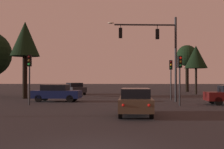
{
  "coord_description": "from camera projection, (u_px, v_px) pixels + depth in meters",
  "views": [
    {
      "loc": [
        0.79,
        -8.45,
        2.07
      ],
      "look_at": [
        0.24,
        18.02,
        2.42
      ],
      "focal_mm": 48.8,
      "sensor_mm": 36.0,
      "label": 1
    }
  ],
  "objects": [
    {
      "name": "traffic_light_corner_left",
      "position": [
        29.0,
        69.0,
        23.57
      ],
      "size": [
        0.31,
        0.35,
        3.91
      ],
      "color": "#232326",
      "rests_on": "ground"
    },
    {
      "name": "traffic_signal_mast_arm",
      "position": [
        157.0,
        45.0,
        26.88
      ],
      "size": [
        6.12,
        0.63,
        7.52
      ],
      "color": "#232326",
      "rests_on": "ground"
    },
    {
      "name": "car_nearside_lane",
      "position": [
        135.0,
        101.0,
        16.95
      ],
      "size": [
        1.96,
        4.41,
        1.52
      ],
      "color": "#473828",
      "rests_on": "ground"
    },
    {
      "name": "ground_plane",
      "position": [
        111.0,
        98.0,
        32.93
      ],
      "size": [
        168.0,
        168.0,
        0.0
      ],
      "primitive_type": "plane",
      "color": "#262326",
      "rests_on": "ground"
    },
    {
      "name": "tree_center_horizon",
      "position": [
        196.0,
        57.0,
        39.63
      ],
      "size": [
        2.97,
        2.97,
        6.37
      ],
      "color": "black",
      "rests_on": "ground"
    },
    {
      "name": "traffic_light_median",
      "position": [
        171.0,
        72.0,
        29.17
      ],
      "size": [
        0.33,
        0.37,
        3.83
      ],
      "color": "#232326",
      "rests_on": "ground"
    },
    {
      "name": "car_crossing_left",
      "position": [
        57.0,
        93.0,
        27.24
      ],
      "size": [
        4.43,
        2.24,
        1.52
      ],
      "color": "#0F1947",
      "rests_on": "ground"
    },
    {
      "name": "tree_right_cluster",
      "position": [
        25.0,
        40.0,
        31.36
      ],
      "size": [
        3.02,
        3.02,
        7.96
      ],
      "color": "black",
      "rests_on": "ground"
    },
    {
      "name": "traffic_light_corner_right",
      "position": [
        180.0,
        70.0,
        22.95
      ],
      "size": [
        0.37,
        0.39,
        3.78
      ],
      "color": "#232326",
      "rests_on": "ground"
    },
    {
      "name": "car_far_lane",
      "position": [
        75.0,
        88.0,
        39.28
      ],
      "size": [
        3.49,
        4.67,
        1.52
      ],
      "color": "#232328",
      "rests_on": "ground"
    },
    {
      "name": "tree_behind_sign",
      "position": [
        187.0,
        56.0,
        47.28
      ],
      "size": [
        3.27,
        3.27,
        7.26
      ],
      "color": "black",
      "rests_on": "ground"
    }
  ]
}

